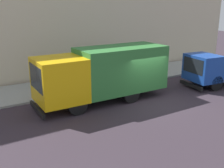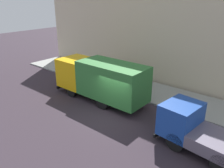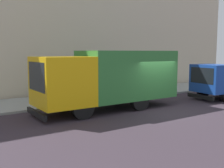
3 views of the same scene
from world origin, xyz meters
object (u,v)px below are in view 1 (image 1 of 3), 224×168
(traffic_cone_orange, at_px, (46,89))
(street_sign_post, at_px, (83,67))
(small_flatbed_truck, at_px, (216,70))
(pedestrian_walking, at_px, (44,72))
(large_utility_truck, at_px, (104,72))

(traffic_cone_orange, bearing_deg, street_sign_post, -98.29)
(traffic_cone_orange, xyz_separation_m, street_sign_post, (-0.34, -2.30, 1.12))
(traffic_cone_orange, bearing_deg, small_flatbed_truck, -109.22)
(pedestrian_walking, height_order, traffic_cone_orange, pedestrian_walking)
(pedestrian_walking, relative_size, street_sign_post, 0.73)
(pedestrian_walking, xyz_separation_m, street_sign_post, (-2.15, -1.82, 0.50))
(small_flatbed_truck, height_order, pedestrian_walking, small_flatbed_truck)
(large_utility_truck, bearing_deg, street_sign_post, 8.27)
(small_flatbed_truck, bearing_deg, pedestrian_walking, 67.54)
(traffic_cone_orange, height_order, street_sign_post, street_sign_post)
(traffic_cone_orange, distance_m, street_sign_post, 2.58)
(large_utility_truck, relative_size, small_flatbed_truck, 1.37)
(street_sign_post, bearing_deg, pedestrian_walking, 40.28)
(pedestrian_walking, bearing_deg, traffic_cone_orange, -116.24)
(pedestrian_walking, bearing_deg, small_flatbed_truck, -40.01)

